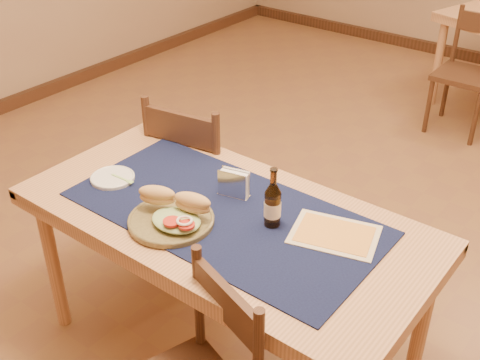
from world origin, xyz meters
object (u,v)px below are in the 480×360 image
Objects in this scene: sandwich_plate at (173,215)px; napkin_holder at (234,184)px; main_table at (224,231)px; chair_main_far at (201,176)px; beer_bottle at (273,204)px.

sandwich_plate is 2.38× the size of napkin_holder.
main_table is 1.69× the size of chair_main_far.
chair_main_far is at bearing 144.36° from napkin_holder.
sandwich_plate is at bearing -102.27° from napkin_holder.
sandwich_plate is at bearing -121.83° from main_table.
main_table is 0.23m from sandwich_plate.
chair_main_far is 0.68m from napkin_holder.
beer_bottle reaches higher than main_table.
chair_main_far is 0.90m from beer_bottle.
napkin_holder is at bearing 77.73° from sandwich_plate.
chair_main_far reaches higher than sandwich_plate.
sandwich_plate is 1.36× the size of beer_bottle.
chair_main_far reaches higher than main_table.
chair_main_far is at bearing 138.79° from main_table.
beer_bottle is at bearing 14.28° from main_table.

